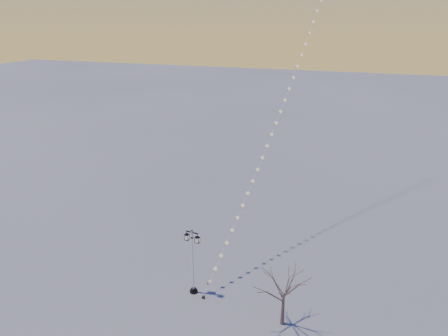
% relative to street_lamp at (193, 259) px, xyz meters
% --- Properties ---
extents(ground, '(300.00, 300.00, 0.00)m').
position_rel_street_lamp_xyz_m(ground, '(0.79, -2.63, -3.08)').
color(ground, slate).
rests_on(ground, ground).
extents(street_lamp, '(1.41, 0.62, 5.57)m').
position_rel_street_lamp_xyz_m(street_lamp, '(0.00, 0.00, 0.00)').
color(street_lamp, black).
rests_on(street_lamp, ground).
extents(bare_tree, '(2.77, 2.77, 4.59)m').
position_rel_street_lamp_xyz_m(bare_tree, '(7.40, -1.30, 0.10)').
color(bare_tree, brown).
rests_on(bare_tree, ground).
extents(kite_train, '(7.77, 32.92, 36.49)m').
position_rel_street_lamp_xyz_m(kite_train, '(4.60, 15.69, 15.09)').
color(kite_train, black).
rests_on(kite_train, ground).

